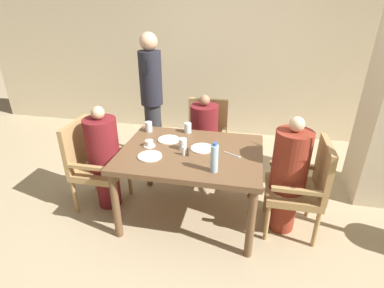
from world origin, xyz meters
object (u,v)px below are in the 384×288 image
object	(u,v)px
teacup_with_saucer	(149,144)
chair_left_side	(92,161)
diner_in_far_chair	(204,137)
water_bottle	(214,158)
standing_host	(152,95)
plate_main_right	(169,140)
chair_far_side	(206,136)
glass_tall_far	(188,128)
plate_dessert_center	(202,148)
diner_in_right_chair	(288,175)
glass_tall_mid	(183,144)
glass_tall_near	(149,127)
plate_main_left	(150,156)
chair_right_side	(303,184)
diner_in_left_chair	(104,157)

from	to	relation	value
teacup_with_saucer	chair_left_side	bearing A→B (deg)	-178.17
diner_in_far_chair	water_bottle	size ratio (longest dim) A/B	4.05
standing_host	plate_main_right	distance (m)	1.06
chair_far_side	diner_in_far_chair	world-z (taller)	diner_in_far_chair
chair_far_side	glass_tall_far	distance (m)	0.55
chair_left_side	plate_dessert_center	world-z (taller)	chair_left_side
teacup_with_saucer	plate_dessert_center	bearing A→B (deg)	5.21
diner_in_right_chair	teacup_with_saucer	size ratio (longest dim) A/B	9.95
standing_host	glass_tall_mid	xyz separation A→B (m)	(0.67, -1.09, -0.11)
chair_left_side	standing_host	world-z (taller)	standing_host
diner_in_right_chair	glass_tall_near	distance (m)	1.50
diner_in_far_chair	chair_left_side	bearing A→B (deg)	-144.54
chair_left_side	standing_host	distance (m)	1.22
chair_far_side	standing_host	bearing A→B (deg)	162.37
standing_host	water_bottle	bearing A→B (deg)	-54.78
glass_tall_near	chair_far_side	bearing A→B (deg)	43.71
chair_far_side	diner_in_right_chair	xyz separation A→B (m)	(0.90, -0.88, 0.08)
plate_main_left	teacup_with_saucer	world-z (taller)	teacup_with_saucer
teacup_with_saucer	plate_main_right	bearing A→B (deg)	49.39
chair_right_side	chair_far_side	bearing A→B (deg)	139.73
chair_right_side	teacup_with_saucer	distance (m)	1.48
chair_left_side	diner_in_right_chair	size ratio (longest dim) A/B	0.81
chair_far_side	glass_tall_near	distance (m)	0.80
glass_tall_near	glass_tall_mid	world-z (taller)	same
chair_far_side	glass_tall_far	world-z (taller)	chair_far_side
diner_in_left_chair	diner_in_right_chair	size ratio (longest dim) A/B	0.97
plate_main_left	water_bottle	bearing A→B (deg)	-12.44
diner_in_left_chair	glass_tall_near	size ratio (longest dim) A/B	10.57
plate_main_left	plate_dessert_center	distance (m)	0.50
chair_left_side	teacup_with_saucer	size ratio (longest dim) A/B	8.05
chair_far_side	glass_tall_far	size ratio (longest dim) A/B	8.82
plate_main_right	plate_dessert_center	bearing A→B (deg)	-18.66
chair_left_side	standing_host	size ratio (longest dim) A/B	0.56
water_bottle	glass_tall_mid	size ratio (longest dim) A/B	2.49
diner_in_far_chair	plate_dessert_center	size ratio (longest dim) A/B	4.86
plate_main_left	diner_in_right_chair	bearing A→B (deg)	8.41
chair_far_side	glass_tall_near	bearing A→B (deg)	-136.29
chair_far_side	chair_right_side	distance (m)	1.36
diner_in_far_chair	diner_in_right_chair	world-z (taller)	diner_in_right_chair
chair_far_side	diner_in_right_chair	size ratio (longest dim) A/B	0.81
chair_far_side	water_bottle	world-z (taller)	water_bottle
diner_in_left_chair	glass_tall_near	world-z (taller)	diner_in_left_chair
chair_far_side	chair_right_side	bearing A→B (deg)	-40.27
plate_main_right	glass_tall_mid	world-z (taller)	glass_tall_mid
plate_main_left	glass_tall_mid	bearing A→B (deg)	40.07
chair_far_side	water_bottle	size ratio (longest dim) A/B	3.54
teacup_with_saucer	glass_tall_mid	xyz separation A→B (m)	(0.33, 0.01, 0.03)
chair_left_side	glass_tall_far	distance (m)	1.05
diner_in_left_chair	glass_tall_far	bearing A→B (deg)	28.39
chair_far_side	diner_in_right_chair	bearing A→B (deg)	-44.40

